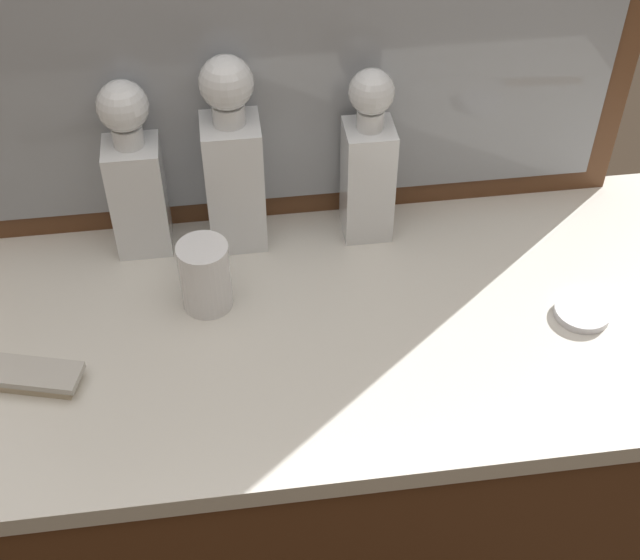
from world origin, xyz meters
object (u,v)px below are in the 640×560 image
(crystal_tumbler_far_left, at_px, (205,278))
(silver_brush_front, at_px, (31,376))
(crystal_decanter_center, at_px, (368,171))
(porcelain_dish, at_px, (582,312))
(crystal_decanter_left, at_px, (234,171))
(crystal_decanter_far_left, at_px, (136,184))

(crystal_tumbler_far_left, relative_size, silver_brush_front, 0.75)
(crystal_tumbler_far_left, bearing_deg, crystal_decanter_center, 27.50)
(crystal_tumbler_far_left, height_order, porcelain_dish, crystal_tumbler_far_left)
(porcelain_dish, bearing_deg, crystal_decanter_center, 140.26)
(crystal_decanter_left, bearing_deg, silver_brush_front, -138.35)
(silver_brush_front, height_order, porcelain_dish, silver_brush_front)
(crystal_decanter_center, distance_m, silver_brush_front, 0.56)
(crystal_decanter_far_left, xyz_separation_m, crystal_decanter_left, (0.14, -0.01, 0.01))
(crystal_decanter_far_left, height_order, crystal_decanter_left, crystal_decanter_left)
(crystal_decanter_far_left, height_order, porcelain_dish, crystal_decanter_far_left)
(silver_brush_front, bearing_deg, crystal_decanter_far_left, 60.85)
(silver_brush_front, bearing_deg, porcelain_dish, 1.67)
(crystal_tumbler_far_left, xyz_separation_m, silver_brush_front, (-0.24, -0.12, -0.04))
(crystal_decanter_left, bearing_deg, crystal_decanter_center, -2.50)
(crystal_decanter_center, relative_size, crystal_tumbler_far_left, 2.63)
(porcelain_dish, bearing_deg, crystal_tumbler_far_left, 169.69)
(crystal_decanter_center, xyz_separation_m, crystal_decanter_left, (-0.20, 0.01, 0.01))
(crystal_tumbler_far_left, bearing_deg, crystal_decanter_far_left, 121.30)
(crystal_decanter_far_left, distance_m, crystal_tumbler_far_left, 0.18)
(crystal_decanter_far_left, height_order, silver_brush_front, crystal_decanter_far_left)
(crystal_decanter_far_left, relative_size, silver_brush_front, 1.97)
(crystal_decanter_center, xyz_separation_m, crystal_decanter_far_left, (-0.35, 0.02, 0.00))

